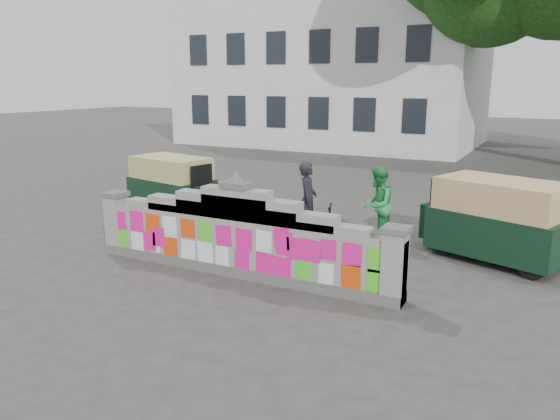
{
  "coord_description": "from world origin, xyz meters",
  "views": [
    {
      "loc": [
        5.27,
        -8.37,
        3.63
      ],
      "look_at": [
        0.38,
        1.0,
        1.1
      ],
      "focal_mm": 35.0,
      "sensor_mm": 36.0,
      "label": 1
    }
  ],
  "objects": [
    {
      "name": "cyclist_rider",
      "position": [
        0.4,
        2.27,
        0.82
      ],
      "size": [
        0.55,
        0.69,
        1.64
      ],
      "primitive_type": "imported",
      "rotation": [
        0.0,
        0.0,
        1.86
      ],
      "color": "black",
      "rests_on": "ground"
    },
    {
      "name": "parapet_wall",
      "position": [
        -0.0,
        -0.01,
        0.75
      ],
      "size": [
        6.48,
        0.44,
        2.01
      ],
      "color": "#4C4C49",
      "rests_on": "ground"
    },
    {
      "name": "rickshaw_left",
      "position": [
        -4.32,
        3.54,
        0.8
      ],
      "size": [
        2.87,
        1.74,
        1.54
      ],
      "rotation": [
        0.0,
        0.0,
        -0.2
      ],
      "color": "black",
      "rests_on": "ground"
    },
    {
      "name": "rickshaw_right",
      "position": [
        4.19,
        3.22,
        0.87
      ],
      "size": [
        3.11,
        2.18,
        1.68
      ],
      "rotation": [
        0.0,
        0.0,
        2.8
      ],
      "color": "black",
      "rests_on": "ground"
    },
    {
      "name": "cyclist_bike",
      "position": [
        0.4,
        2.27,
        0.48
      ],
      "size": [
        1.95,
        1.15,
        0.97
      ],
      "primitive_type": "imported",
      "rotation": [
        0.0,
        0.0,
        1.86
      ],
      "color": "black",
      "rests_on": "ground"
    },
    {
      "name": "pedestrian",
      "position": [
        1.67,
        3.29,
        0.88
      ],
      "size": [
        0.77,
        0.93,
        1.76
      ],
      "primitive_type": "imported",
      "rotation": [
        0.0,
        0.0,
        -1.44
      ],
      "color": "green",
      "rests_on": "ground"
    },
    {
      "name": "building",
      "position": [
        -7.0,
        21.98,
        4.01
      ],
      "size": [
        16.0,
        10.0,
        8.9
      ],
      "color": "silver",
      "rests_on": "ground"
    },
    {
      "name": "ground",
      "position": [
        0.0,
        0.0,
        0.0
      ],
      "size": [
        100.0,
        100.0,
        0.0
      ],
      "primitive_type": "plane",
      "color": "#383533",
      "rests_on": "ground"
    }
  ]
}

